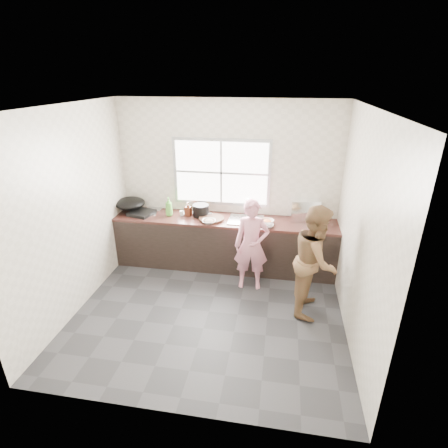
% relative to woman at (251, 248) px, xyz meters
% --- Properties ---
extents(floor, '(3.60, 3.20, 0.01)m').
position_rel_woman_xyz_m(floor, '(-0.50, -0.74, -0.66)').
color(floor, '#2C2C2F').
rests_on(floor, ground).
extents(ceiling, '(3.60, 3.20, 0.01)m').
position_rel_woman_xyz_m(ceiling, '(-0.50, -0.74, 2.05)').
color(ceiling, silver).
rests_on(ceiling, wall_back).
extents(wall_back, '(3.60, 0.01, 2.70)m').
position_rel_woman_xyz_m(wall_back, '(-0.50, 0.87, 0.70)').
color(wall_back, beige).
rests_on(wall_back, ground).
extents(wall_left, '(0.01, 3.20, 2.70)m').
position_rel_woman_xyz_m(wall_left, '(-2.30, -0.74, 0.70)').
color(wall_left, beige).
rests_on(wall_left, ground).
extents(wall_right, '(0.01, 3.20, 2.70)m').
position_rel_woman_xyz_m(wall_right, '(1.31, -0.74, 0.70)').
color(wall_right, beige).
rests_on(wall_right, ground).
extents(wall_front, '(3.60, 0.01, 2.70)m').
position_rel_woman_xyz_m(wall_front, '(-0.50, -2.34, 0.70)').
color(wall_front, silver).
rests_on(wall_front, ground).
extents(cabinet, '(3.60, 0.62, 0.82)m').
position_rel_woman_xyz_m(cabinet, '(-0.50, 0.55, -0.24)').
color(cabinet, black).
rests_on(cabinet, floor).
extents(countertop, '(3.60, 0.64, 0.04)m').
position_rel_woman_xyz_m(countertop, '(-0.50, 0.55, 0.19)').
color(countertop, '#381C17').
rests_on(countertop, cabinet).
extents(sink, '(0.55, 0.45, 0.02)m').
position_rel_woman_xyz_m(sink, '(-0.15, 0.55, 0.21)').
color(sink, silver).
rests_on(sink, countertop).
extents(faucet, '(0.02, 0.02, 0.30)m').
position_rel_woman_xyz_m(faucet, '(-0.15, 0.75, 0.36)').
color(faucet, silver).
rests_on(faucet, countertop).
extents(window_frame, '(1.60, 0.05, 1.10)m').
position_rel_woman_xyz_m(window_frame, '(-0.60, 0.85, 0.90)').
color(window_frame, '#9EA0A5').
rests_on(window_frame, wall_back).
extents(window_glazing, '(1.50, 0.01, 1.00)m').
position_rel_woman_xyz_m(window_glazing, '(-0.60, 0.83, 0.90)').
color(window_glazing, white).
rests_on(window_glazing, window_frame).
extents(woman, '(0.50, 0.35, 1.31)m').
position_rel_woman_xyz_m(woman, '(0.00, 0.00, 0.00)').
color(woman, pink).
rests_on(woman, floor).
extents(person_side, '(0.68, 0.82, 1.53)m').
position_rel_woman_xyz_m(person_side, '(0.88, -0.43, 0.11)').
color(person_side, brown).
rests_on(person_side, floor).
extents(cutting_board, '(0.42, 0.42, 0.04)m').
position_rel_woman_xyz_m(cutting_board, '(-0.70, 0.48, 0.23)').
color(cutting_board, black).
rests_on(cutting_board, countertop).
extents(cleaver, '(0.21, 0.17, 0.01)m').
position_rel_woman_xyz_m(cleaver, '(-0.81, 0.62, 0.25)').
color(cleaver, silver).
rests_on(cleaver, cutting_board).
extents(bowl_mince, '(0.25, 0.25, 0.05)m').
position_rel_woman_xyz_m(bowl_mince, '(-0.71, 0.34, 0.23)').
color(bowl_mince, white).
rests_on(bowl_mince, countertop).
extents(bowl_crabs, '(0.22, 0.22, 0.06)m').
position_rel_woman_xyz_m(bowl_crabs, '(0.19, 0.47, 0.23)').
color(bowl_crabs, silver).
rests_on(bowl_crabs, countertop).
extents(bowl_held, '(0.20, 0.20, 0.06)m').
position_rel_woman_xyz_m(bowl_held, '(0.23, 0.34, 0.24)').
color(bowl_held, silver).
rests_on(bowl_held, countertop).
extents(black_pot, '(0.31, 0.31, 0.19)m').
position_rel_woman_xyz_m(black_pot, '(-0.90, 0.63, 0.30)').
color(black_pot, black).
rests_on(black_pot, countertop).
extents(plate_food, '(0.25, 0.25, 0.02)m').
position_rel_woman_xyz_m(plate_food, '(-1.16, 0.70, 0.21)').
color(plate_food, silver).
rests_on(plate_food, countertop).
extents(bottle_green, '(0.16, 0.16, 0.31)m').
position_rel_woman_xyz_m(bottle_green, '(-1.43, 0.56, 0.36)').
color(bottle_green, '#4B9C33').
rests_on(bottle_green, countertop).
extents(bottle_brown_tall, '(0.11, 0.11, 0.21)m').
position_rel_woman_xyz_m(bottle_brown_tall, '(-1.11, 0.61, 0.31)').
color(bottle_brown_tall, '#492012').
rests_on(bottle_brown_tall, countertop).
extents(bottle_brown_short, '(0.17, 0.17, 0.17)m').
position_rel_woman_xyz_m(bottle_brown_short, '(-0.86, 0.73, 0.29)').
color(bottle_brown_short, '#442911').
rests_on(bottle_brown_short, countertop).
extents(glass_jar, '(0.08, 0.08, 0.09)m').
position_rel_woman_xyz_m(glass_jar, '(-1.22, 0.57, 0.25)').
color(glass_jar, silver).
rests_on(glass_jar, countertop).
extents(burner, '(0.44, 0.44, 0.05)m').
position_rel_woman_xyz_m(burner, '(-1.90, 0.52, 0.23)').
color(burner, black).
rests_on(burner, countertop).
extents(wok, '(0.57, 0.57, 0.19)m').
position_rel_woman_xyz_m(wok, '(-2.12, 0.61, 0.36)').
color(wok, black).
rests_on(wok, burner).
extents(dish_rack, '(0.49, 0.38, 0.34)m').
position_rel_woman_xyz_m(dish_rack, '(0.76, 0.78, 0.37)').
color(dish_rack, white).
rests_on(dish_rack, countertop).
extents(pot_lid_left, '(0.27, 0.27, 0.01)m').
position_rel_woman_xyz_m(pot_lid_left, '(-1.78, 0.56, 0.21)').
color(pot_lid_left, silver).
rests_on(pot_lid_left, countertop).
extents(pot_lid_right, '(0.33, 0.33, 0.01)m').
position_rel_woman_xyz_m(pot_lid_right, '(-1.78, 0.78, 0.21)').
color(pot_lid_right, '#A3A5AA').
rests_on(pot_lid_right, countertop).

